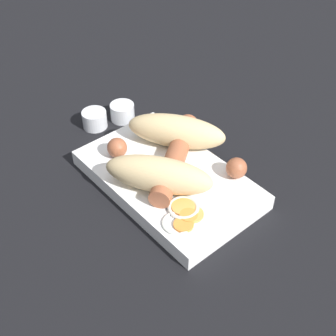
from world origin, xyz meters
TOP-DOWN VIEW (x-y plane):
  - ground_plane at (0.00, 0.00)m, footprint 3.00×3.00m
  - food_tray at (0.00, 0.00)m, footprint 0.26×0.16m
  - bread_roll at (-0.01, 0.01)m, footprint 0.21×0.21m
  - sausage at (-0.01, 0.02)m, footprint 0.18×0.16m
  - pickled_veggies at (0.07, -0.04)m, footprint 0.06×0.06m
  - condiment_cup_near at (-0.18, 0.05)m, footprint 0.04×0.04m
  - condiment_cup_far at (-0.19, -0.00)m, footprint 0.04×0.04m

SIDE VIEW (x-z plane):
  - ground_plane at x=0.00m, z-range 0.00..0.00m
  - food_tray at x=0.00m, z-range 0.00..0.02m
  - condiment_cup_near at x=-0.18m, z-range 0.00..0.03m
  - condiment_cup_far at x=-0.19m, z-range 0.00..0.03m
  - pickled_veggies at x=0.07m, z-range 0.02..0.03m
  - sausage at x=-0.01m, z-range 0.02..0.05m
  - bread_roll at x=-0.01m, z-range 0.02..0.07m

